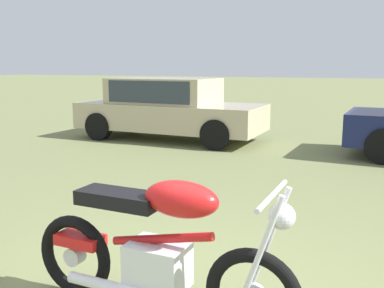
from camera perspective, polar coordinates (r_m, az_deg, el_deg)
name	(u,v)px	position (r m, az deg, el deg)	size (l,w,h in m)	color
motorcycle_red	(158,250)	(3.02, -4.51, -13.78)	(2.02, 0.64, 1.02)	black
car_beige	(168,105)	(10.20, -3.21, 5.09)	(4.37, 1.89, 1.43)	#BCAD8C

